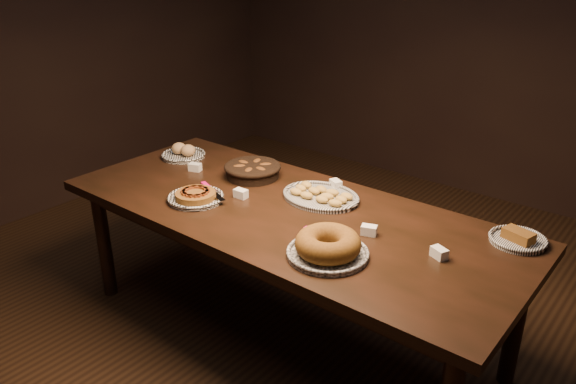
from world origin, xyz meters
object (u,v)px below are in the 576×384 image
Objects in this scene: apple_tart_plate at (196,196)px; bundt_cake_plate at (328,246)px; buffet_table at (286,222)px; madeleine_platter at (321,196)px.

apple_tart_plate is 0.86m from bundt_cake_plate.
buffet_table is 6.44× the size of bundt_cake_plate.
bundt_cake_plate is at bearing -29.89° from buffet_table.
apple_tart_plate reaches higher than buffet_table.
buffet_table is 7.72× the size of apple_tart_plate.
buffet_table is at bearing 160.40° from bundt_cake_plate.
bundt_cake_plate is (0.86, -0.04, 0.03)m from apple_tart_plate.
madeleine_platter reaches higher than buffet_table.
bundt_cake_plate is at bearing -43.17° from madeleine_platter.
bundt_cake_plate is (0.43, -0.25, 0.12)m from buffet_table.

